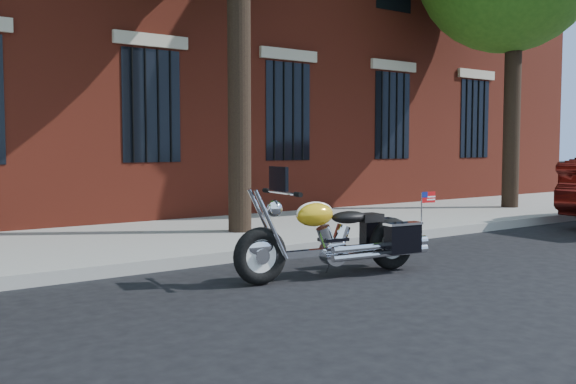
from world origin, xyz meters
TOP-DOWN VIEW (x-y plane):
  - ground at (0.00, 0.00)m, footprint 120.00×120.00m
  - curb at (0.00, 1.38)m, footprint 40.00×0.16m
  - sidewalk at (0.00, 3.26)m, footprint 40.00×3.60m
  - motorcycle at (-0.04, -0.13)m, footprint 2.45×0.87m

SIDE VIEW (x-z plane):
  - ground at x=0.00m, z-range 0.00..0.00m
  - curb at x=0.00m, z-range 0.00..0.15m
  - sidewalk at x=0.00m, z-range 0.00..0.15m
  - motorcycle at x=-0.04m, z-range -0.20..1.05m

